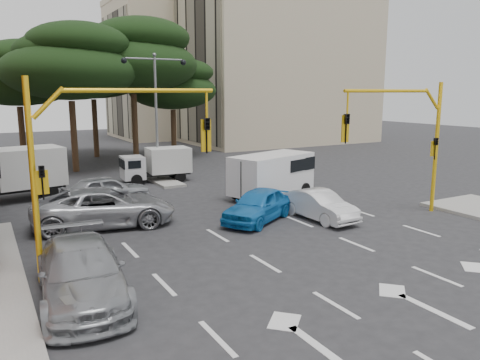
# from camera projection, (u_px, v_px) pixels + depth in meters

# --- Properties ---
(ground) EXTENTS (120.00, 120.00, 0.00)m
(ground) POSITION_uv_depth(u_px,v_px,m) (313.00, 253.00, 16.35)
(ground) COLOR #28282B
(ground) RESTS_ON ground
(median_strip) EXTENTS (1.40, 6.00, 0.15)m
(median_strip) POSITION_uv_depth(u_px,v_px,m) (158.00, 179.00, 30.05)
(median_strip) COLOR gray
(median_strip) RESTS_ON ground
(apartment_beige_near) EXTENTS (20.20, 12.15, 18.70)m
(apartment_beige_near) POSITION_uv_depth(u_px,v_px,m) (279.00, 57.00, 51.63)
(apartment_beige_near) COLOR #C6B094
(apartment_beige_near) RESTS_ON ground
(apartment_beige_far) EXTENTS (16.20, 12.15, 16.70)m
(apartment_beige_far) POSITION_uv_depth(u_px,v_px,m) (179.00, 69.00, 58.74)
(apartment_beige_far) COLOR #C6B094
(apartment_beige_far) RESTS_ON ground
(pine_left_near) EXTENTS (9.15, 9.15, 10.23)m
(pine_left_near) POSITION_uv_depth(u_px,v_px,m) (70.00, 61.00, 31.87)
(pine_left_near) COLOR #382616
(pine_left_near) RESTS_ON ground
(pine_center) EXTENTS (9.98, 9.98, 11.16)m
(pine_center) POSITION_uv_depth(u_px,v_px,m) (133.00, 56.00, 35.86)
(pine_center) COLOR #382616
(pine_center) RESTS_ON ground
(pine_left_far) EXTENTS (8.32, 8.32, 9.30)m
(pine_left_far) POSITION_uv_depth(u_px,v_px,m) (18.00, 73.00, 33.99)
(pine_left_far) COLOR #382616
(pine_left_far) RESTS_ON ground
(pine_right) EXTENTS (7.49, 7.49, 8.37)m
(pine_right) POSITION_uv_depth(u_px,v_px,m) (173.00, 84.00, 39.88)
(pine_right) COLOR #382616
(pine_right) RESTS_ON ground
(pine_back) EXTENTS (9.15, 9.15, 10.23)m
(pine_back) POSITION_uv_depth(u_px,v_px,m) (93.00, 67.00, 39.31)
(pine_back) COLOR #382616
(pine_back) RESTS_ON ground
(signal_mast_right) EXTENTS (5.79, 0.37, 6.00)m
(signal_mast_right) POSITION_uv_depth(u_px,v_px,m) (411.00, 131.00, 20.60)
(signal_mast_right) COLOR yellow
(signal_mast_right) RESTS_ON ground
(signal_mast_left) EXTENTS (5.79, 0.37, 6.00)m
(signal_mast_left) POSITION_uv_depth(u_px,v_px,m) (96.00, 148.00, 14.07)
(signal_mast_left) COLOR yellow
(signal_mast_left) RESTS_ON ground
(street_lamp_center) EXTENTS (4.16, 0.36, 7.77)m
(street_lamp_center) POSITION_uv_depth(u_px,v_px,m) (156.00, 94.00, 29.06)
(street_lamp_center) COLOR slate
(street_lamp_center) RESTS_ON median_strip
(car_white_hatch) EXTENTS (1.54, 3.96, 1.28)m
(car_white_hatch) POSITION_uv_depth(u_px,v_px,m) (319.00, 205.00, 20.61)
(car_white_hatch) COLOR silver
(car_white_hatch) RESTS_ON ground
(car_blue_compact) EXTENTS (4.49, 3.62, 1.44)m
(car_blue_compact) POSITION_uv_depth(u_px,v_px,m) (258.00, 205.00, 20.33)
(car_blue_compact) COLOR #166BB8
(car_blue_compact) RESTS_ON ground
(car_silver_wagon) EXTENTS (2.68, 5.54, 1.56)m
(car_silver_wagon) POSITION_uv_depth(u_px,v_px,m) (82.00, 272.00, 12.59)
(car_silver_wagon) COLOR gray
(car_silver_wagon) RESTS_ON ground
(car_silver_cross_a) EXTENTS (6.17, 3.60, 1.61)m
(car_silver_cross_a) POSITION_uv_depth(u_px,v_px,m) (105.00, 207.00, 19.55)
(car_silver_cross_a) COLOR #A1A3A9
(car_silver_cross_a) RESTS_ON ground
(car_silver_cross_b) EXTENTS (4.46, 2.14, 1.47)m
(car_silver_cross_b) POSITION_uv_depth(u_px,v_px,m) (106.00, 190.00, 23.36)
(car_silver_cross_b) COLOR #A4A7AC
(car_silver_cross_b) RESTS_ON ground
(van_white) EXTENTS (5.20, 3.50, 2.38)m
(van_white) POSITION_uv_depth(u_px,v_px,m) (272.00, 176.00, 24.72)
(van_white) COLOR white
(van_white) RESTS_ON ground
(box_truck_a) EXTENTS (5.83, 3.24, 2.71)m
(box_truck_a) POSITION_uv_depth(u_px,v_px,m) (8.00, 175.00, 23.92)
(box_truck_a) COLOR silver
(box_truck_a) RESTS_ON ground
(box_truck_b) EXTENTS (4.42, 2.12, 2.11)m
(box_truck_b) POSITION_uv_depth(u_px,v_px,m) (157.00, 165.00, 29.31)
(box_truck_b) COLOR silver
(box_truck_b) RESTS_ON ground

